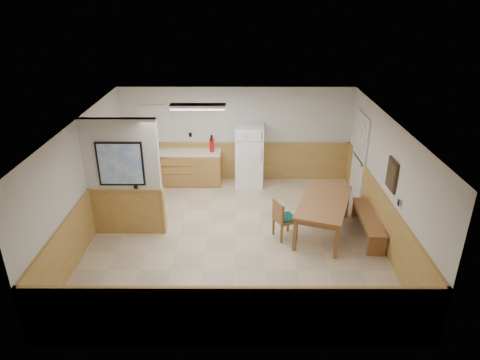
{
  "coord_description": "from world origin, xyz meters",
  "views": [
    {
      "loc": [
        0.12,
        -7.68,
        4.77
      ],
      "look_at": [
        0.1,
        0.4,
        1.12
      ],
      "focal_mm": 32.0,
      "sensor_mm": 36.0,
      "label": 1
    }
  ],
  "objects_px": {
    "refrigerator": "(249,156)",
    "dining_chair": "(282,217)",
    "dining_table": "(324,205)",
    "dining_bench": "(368,220)",
    "soap_bottle": "(146,147)",
    "fire_extinguisher": "(212,145)"
  },
  "relations": [
    {
      "from": "fire_extinguisher",
      "to": "soap_bottle",
      "type": "height_order",
      "value": "fire_extinguisher"
    },
    {
      "from": "refrigerator",
      "to": "dining_bench",
      "type": "height_order",
      "value": "refrigerator"
    },
    {
      "from": "dining_table",
      "to": "soap_bottle",
      "type": "xyz_separation_m",
      "value": [
        -4.16,
        2.49,
        0.35
      ]
    },
    {
      "from": "dining_table",
      "to": "dining_bench",
      "type": "distance_m",
      "value": 0.99
    },
    {
      "from": "refrigerator",
      "to": "dining_table",
      "type": "relative_size",
      "value": 0.78
    },
    {
      "from": "dining_chair",
      "to": "soap_bottle",
      "type": "height_order",
      "value": "soap_bottle"
    },
    {
      "from": "refrigerator",
      "to": "soap_bottle",
      "type": "distance_m",
      "value": 2.66
    },
    {
      "from": "dining_table",
      "to": "dining_bench",
      "type": "relative_size",
      "value": 1.21
    },
    {
      "from": "dining_bench",
      "to": "fire_extinguisher",
      "type": "height_order",
      "value": "fire_extinguisher"
    },
    {
      "from": "dining_table",
      "to": "fire_extinguisher",
      "type": "distance_m",
      "value": 3.52
    },
    {
      "from": "soap_bottle",
      "to": "dining_bench",
      "type": "bearing_deg",
      "value": -26.85
    },
    {
      "from": "refrigerator",
      "to": "dining_bench",
      "type": "bearing_deg",
      "value": -44.22
    },
    {
      "from": "dining_table",
      "to": "dining_chair",
      "type": "bearing_deg",
      "value": -146.69
    },
    {
      "from": "dining_bench",
      "to": "fire_extinguisher",
      "type": "bearing_deg",
      "value": 146.1
    },
    {
      "from": "refrigerator",
      "to": "dining_bench",
      "type": "relative_size",
      "value": 0.95
    },
    {
      "from": "refrigerator",
      "to": "soap_bottle",
      "type": "height_order",
      "value": "refrigerator"
    },
    {
      "from": "refrigerator",
      "to": "fire_extinguisher",
      "type": "xyz_separation_m",
      "value": [
        -0.97,
        0.02,
        0.3
      ]
    },
    {
      "from": "refrigerator",
      "to": "dining_chair",
      "type": "xyz_separation_m",
      "value": [
        0.62,
        -2.66,
        -0.31
      ]
    },
    {
      "from": "dining_table",
      "to": "soap_bottle",
      "type": "distance_m",
      "value": 4.87
    },
    {
      "from": "refrigerator",
      "to": "dining_chair",
      "type": "bearing_deg",
      "value": -75.11
    },
    {
      "from": "dining_bench",
      "to": "soap_bottle",
      "type": "distance_m",
      "value": 5.75
    },
    {
      "from": "dining_table",
      "to": "fire_extinguisher",
      "type": "relative_size",
      "value": 4.55
    }
  ]
}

